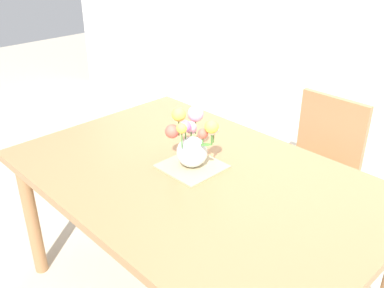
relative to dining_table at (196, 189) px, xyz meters
name	(u,v)px	position (x,y,z in m)	size (l,w,h in m)	color
dining_table	(196,189)	(0.00, 0.00, 0.00)	(1.69, 1.13, 0.76)	#9E7047
chair_far	(318,162)	(0.11, 0.90, -0.17)	(0.42, 0.42, 0.90)	#9E7047
placemat	(192,166)	(-0.06, 0.03, 0.08)	(0.26, 0.26, 0.01)	tan
flower_vase	(192,140)	(-0.07, 0.04, 0.21)	(0.26, 0.21, 0.26)	silver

